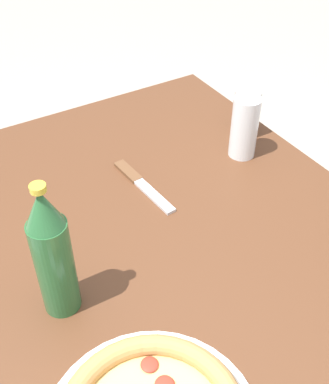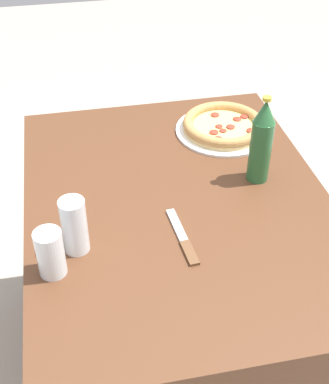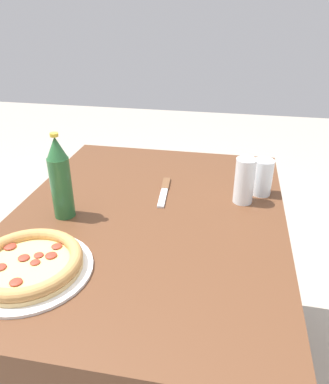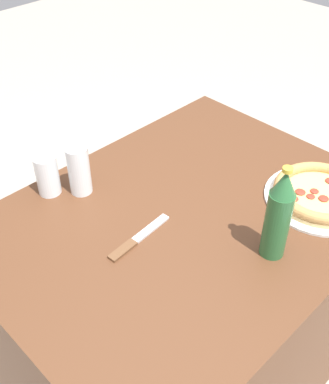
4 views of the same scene
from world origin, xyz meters
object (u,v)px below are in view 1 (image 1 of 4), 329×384
object	(u,v)px
beer_bottle	(53,254)
knife	(141,183)
glass_red_wine	(246,114)
glass_water	(244,130)

from	to	relation	value
beer_bottle	knife	bearing A→B (deg)	128.22
glass_red_wine	knife	bearing A→B (deg)	-81.99
beer_bottle	knife	world-z (taller)	beer_bottle
glass_red_wine	glass_water	xyz separation A→B (m)	(0.07, -0.06, 0.01)
glass_red_wine	beer_bottle	xyz separation A→B (m)	(0.26, -0.59, 0.07)
glass_red_wine	glass_water	world-z (taller)	glass_water
glass_red_wine	knife	distance (m)	0.33
glass_red_wine	beer_bottle	distance (m)	0.65
glass_red_wine	beer_bottle	size ratio (longest dim) A/B	0.47
glass_red_wine	beer_bottle	world-z (taller)	beer_bottle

